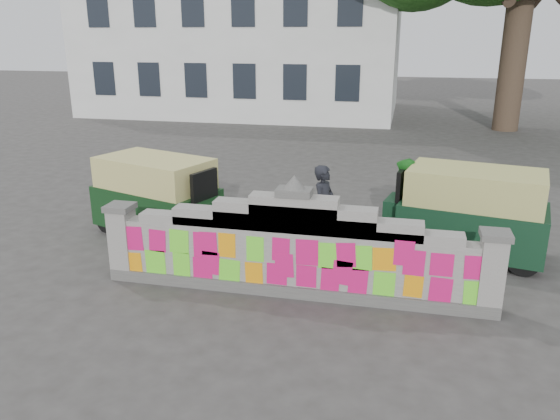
{
  "coord_description": "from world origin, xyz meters",
  "views": [
    {
      "loc": [
        1.6,
        -8.0,
        4.07
      ],
      "look_at": [
        -0.45,
        1.0,
        1.1
      ],
      "focal_mm": 35.0,
      "sensor_mm": 36.0,
      "label": 1
    }
  ],
  "objects_px": {
    "rickshaw_left": "(159,195)",
    "cyclist_rider": "(324,221)",
    "pedestrian": "(403,203)",
    "rickshaw_right": "(468,211)",
    "cyclist_bike": "(323,238)"
  },
  "relations": [
    {
      "from": "cyclist_bike",
      "to": "cyclist_rider",
      "type": "distance_m",
      "value": 0.33
    },
    {
      "from": "pedestrian",
      "to": "rickshaw_right",
      "type": "bearing_deg",
      "value": 78.54
    },
    {
      "from": "rickshaw_left",
      "to": "cyclist_rider",
      "type": "bearing_deg",
      "value": 7.42
    },
    {
      "from": "rickshaw_right",
      "to": "cyclist_rider",
      "type": "bearing_deg",
      "value": 31.49
    },
    {
      "from": "cyclist_bike",
      "to": "cyclist_rider",
      "type": "relative_size",
      "value": 1.12
    },
    {
      "from": "pedestrian",
      "to": "cyclist_bike",
      "type": "bearing_deg",
      "value": -47.46
    },
    {
      "from": "pedestrian",
      "to": "rickshaw_right",
      "type": "relative_size",
      "value": 0.56
    },
    {
      "from": "cyclist_rider",
      "to": "pedestrian",
      "type": "bearing_deg",
      "value": -32.4
    },
    {
      "from": "cyclist_bike",
      "to": "rickshaw_right",
      "type": "bearing_deg",
      "value": -53.67
    },
    {
      "from": "cyclist_rider",
      "to": "rickshaw_left",
      "type": "xyz_separation_m",
      "value": [
        -3.61,
        0.74,
        0.05
      ]
    },
    {
      "from": "cyclist_rider",
      "to": "rickshaw_right",
      "type": "distance_m",
      "value": 2.8
    },
    {
      "from": "pedestrian",
      "to": "rickshaw_right",
      "type": "height_order",
      "value": "pedestrian"
    },
    {
      "from": "cyclist_rider",
      "to": "rickshaw_right",
      "type": "relative_size",
      "value": 0.51
    },
    {
      "from": "cyclist_rider",
      "to": "pedestrian",
      "type": "height_order",
      "value": "pedestrian"
    },
    {
      "from": "cyclist_bike",
      "to": "rickshaw_right",
      "type": "relative_size",
      "value": 0.57
    }
  ]
}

